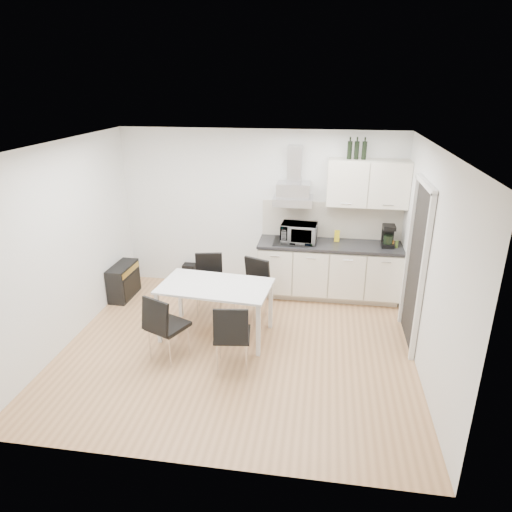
{
  "coord_description": "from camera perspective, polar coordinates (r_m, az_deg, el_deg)",
  "views": [
    {
      "loc": [
        1.02,
        -5.07,
        3.28
      ],
      "look_at": [
        0.17,
        0.52,
        1.1
      ],
      "focal_mm": 32.0,
      "sensor_mm": 36.0,
      "label": 1
    }
  ],
  "objects": [
    {
      "name": "chair_far_right",
      "position": [
        6.61,
        -0.73,
        -4.34
      ],
      "size": [
        0.6,
        0.63,
        0.88
      ],
      "primitive_type": null,
      "rotation": [
        0.0,
        0.0,
        2.74
      ],
      "color": "black",
      "rests_on": "ground"
    },
    {
      "name": "wall_left",
      "position": [
        6.35,
        -22.86,
        1.21
      ],
      "size": [
        0.1,
        4.0,
        2.6
      ],
      "primitive_type": "cube",
      "color": "white",
      "rests_on": "ground"
    },
    {
      "name": "wall_right",
      "position": [
        5.58,
        20.82,
        -1.14
      ],
      "size": [
        0.1,
        4.0,
        2.6
      ],
      "primitive_type": "cube",
      "color": "white",
      "rests_on": "ground"
    },
    {
      "name": "chair_far_left",
      "position": [
        6.83,
        -5.91,
        -3.6
      ],
      "size": [
        0.53,
        0.58,
        0.88
      ],
      "primitive_type": null,
      "rotation": [
        0.0,
        0.0,
        3.34
      ],
      "color": "black",
      "rests_on": "ground"
    },
    {
      "name": "chair_near_right",
      "position": [
        5.52,
        -2.97,
        -9.89
      ],
      "size": [
        0.5,
        0.55,
        0.88
      ],
      "primitive_type": null,
      "rotation": [
        0.0,
        0.0,
        0.13
      ],
      "color": "black",
      "rests_on": "ground"
    },
    {
      "name": "floor_speaker",
      "position": [
        7.95,
        -8.31,
        -2.17
      ],
      "size": [
        0.21,
        0.18,
        0.34
      ],
      "primitive_type": "cube",
      "rotation": [
        0.0,
        0.0,
        0.01
      ],
      "color": "black",
      "rests_on": "ground"
    },
    {
      "name": "dining_table",
      "position": [
        6.1,
        -5.1,
        -4.29
      ],
      "size": [
        1.52,
        0.96,
        0.75
      ],
      "rotation": [
        0.0,
        0.0,
        -0.09
      ],
      "color": "white",
      "rests_on": "ground"
    },
    {
      "name": "kitchenette",
      "position": [
        7.23,
        9.53,
        1.0
      ],
      "size": [
        2.22,
        0.64,
        2.52
      ],
      "color": "beige",
      "rests_on": "ground"
    },
    {
      "name": "guitar_amp",
      "position": [
        7.62,
        -16.22,
        -3.01
      ],
      "size": [
        0.3,
        0.66,
        0.55
      ],
      "rotation": [
        0.0,
        0.0,
        -0.02
      ],
      "color": "black",
      "rests_on": "ground"
    },
    {
      "name": "ceiling",
      "position": [
        5.22,
        -2.73,
        13.58
      ],
      "size": [
        4.5,
        4.5,
        0.0
      ],
      "primitive_type": "plane",
      "color": "white",
      "rests_on": "wall_back"
    },
    {
      "name": "chair_near_left",
      "position": [
        5.8,
        -10.92,
        -8.65
      ],
      "size": [
        0.61,
        0.64,
        0.88
      ],
      "primitive_type": null,
      "rotation": [
        0.0,
        0.0,
        -0.43
      ],
      "color": "black",
      "rests_on": "ground"
    },
    {
      "name": "ground",
      "position": [
        6.12,
        -2.3,
        -11.32
      ],
      "size": [
        4.5,
        4.5,
        0.0
      ],
      "primitive_type": "plane",
      "color": "tan",
      "rests_on": "ground"
    },
    {
      "name": "wall_front",
      "position": [
        3.79,
        -8.38,
        -10.63
      ],
      "size": [
        4.5,
        0.1,
        2.6
      ],
      "primitive_type": "cube",
      "color": "white",
      "rests_on": "ground"
    },
    {
      "name": "wall_back",
      "position": [
        7.41,
        0.47,
        5.6
      ],
      "size": [
        4.5,
        0.1,
        2.6
      ],
      "primitive_type": "cube",
      "color": "white",
      "rests_on": "ground"
    },
    {
      "name": "doorway",
      "position": [
        6.16,
        19.2,
        -1.36
      ],
      "size": [
        0.08,
        1.04,
        2.1
      ],
      "primitive_type": "cube",
      "color": "white",
      "rests_on": "ground"
    }
  ]
}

